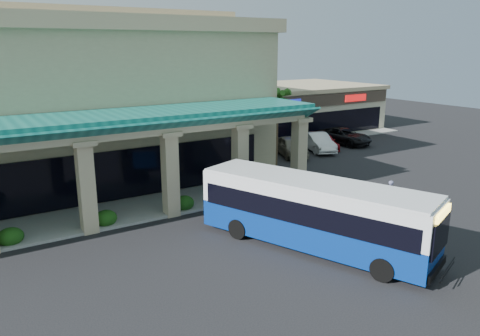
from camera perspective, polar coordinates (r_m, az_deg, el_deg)
ground at (r=23.61m, az=3.74°, el=-8.12°), size 110.00×110.00×0.00m
main_building at (r=34.05m, az=-24.16°, el=7.58°), size 30.80×14.80×11.35m
arcade at (r=25.59m, az=-20.30°, el=-0.47°), size 30.00×6.20×5.70m
strip_mall at (r=52.20m, az=4.25°, el=7.28°), size 22.50×12.50×4.90m
palm_0 at (r=36.14m, az=4.46°, el=5.34°), size 2.40×2.40×6.60m
palm_1 at (r=39.18m, az=2.98°, el=5.50°), size 2.40×2.40×5.80m
broadleaf_tree at (r=42.38m, az=-3.18°, el=5.52°), size 2.60×2.60×4.81m
transit_bus at (r=21.82m, az=8.88°, el=-5.65°), size 6.69×11.79×3.24m
pedestrian at (r=28.62m, az=17.89°, el=-3.00°), size 0.59×0.69×1.59m
car_silver at (r=40.16m, az=6.22°, el=2.65°), size 3.44×5.20×1.64m
car_white at (r=42.29m, az=9.47°, el=3.13°), size 3.24×5.21×1.62m
car_red at (r=43.51m, az=10.21°, el=3.18°), size 3.29×4.73×1.27m
car_gray at (r=45.87m, az=12.47°, el=3.83°), size 3.42×5.94×1.56m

